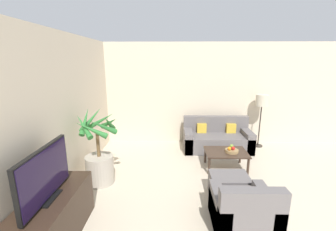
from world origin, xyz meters
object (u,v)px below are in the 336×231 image
object	(u,v)px
apple_red	(233,148)
coffee_table	(226,154)
floor_lamp	(262,103)
tv_console	(51,221)
fruit_bowl	(232,151)
apple_green	(232,146)
armchair	(243,212)
ottoman	(229,186)
sofa_loveseat	(217,139)
television	(45,175)
potted_palm	(99,158)
orange_fruit	(229,149)

from	to	relation	value
apple_red	coffee_table	bearing A→B (deg)	157.18
floor_lamp	apple_red	size ratio (longest dim) A/B	18.09
tv_console	floor_lamp	bearing A→B (deg)	41.45
coffee_table	floor_lamp	bearing A→B (deg)	47.75
fruit_bowl	apple_green	world-z (taller)	apple_green
floor_lamp	coffee_table	bearing A→B (deg)	-132.25
tv_console	armchair	distance (m)	2.47
apple_green	ottoman	distance (m)	1.15
apple_green	sofa_loveseat	bearing A→B (deg)	95.93
television	potted_palm	size ratio (longest dim) A/B	0.72
apple_green	orange_fruit	distance (m)	0.14
television	floor_lamp	size ratio (longest dim) A/B	0.73
apple_red	potted_palm	bearing A→B (deg)	-167.83
orange_fruit	apple_green	bearing A→B (deg)	57.22
apple_red	ottoman	xyz separation A→B (m)	(-0.30, -0.97, -0.28)
potted_palm	fruit_bowl	xyz separation A→B (m)	(2.58, 0.58, -0.08)
potted_palm	fruit_bowl	world-z (taller)	potted_palm
apple_red	armchair	bearing A→B (deg)	-99.89
apple_green	ottoman	xyz separation A→B (m)	(-0.30, -1.07, -0.29)
apple_red	ottoman	bearing A→B (deg)	-107.49
potted_palm	armchair	xyz separation A→B (m)	(2.30, -1.14, -0.23)
tv_console	coffee_table	size ratio (longest dim) A/B	1.63
potted_palm	apple_green	distance (m)	2.68
fruit_bowl	sofa_loveseat	bearing A→B (deg)	94.83
coffee_table	ottoman	size ratio (longest dim) A/B	1.37
armchair	ottoman	size ratio (longest dim) A/B	1.27
floor_lamp	fruit_bowl	distance (m)	1.85
ottoman	sofa_loveseat	bearing A→B (deg)	84.66
armchair	apple_green	bearing A→B (deg)	80.84
apple_green	armchair	xyz separation A→B (m)	(-0.29, -1.81, -0.22)
potted_palm	apple_red	size ratio (longest dim) A/B	18.45
orange_fruit	potted_palm	bearing A→B (deg)	-167.77
sofa_loveseat	television	bearing A→B (deg)	-130.21
fruit_bowl	armchair	world-z (taller)	armchair
potted_palm	fruit_bowl	distance (m)	2.65
sofa_loveseat	orange_fruit	xyz separation A→B (m)	(0.03, -1.12, 0.20)
television	coffee_table	size ratio (longest dim) A/B	1.17
apple_red	armchair	xyz separation A→B (m)	(-0.30, -1.70, -0.22)
fruit_bowl	apple_green	xyz separation A→B (m)	(0.01, 0.08, 0.07)
sofa_loveseat	floor_lamp	world-z (taller)	floor_lamp
potted_palm	armchair	bearing A→B (deg)	-26.42
television	potted_palm	xyz separation A→B (m)	(0.14, 1.45, -0.46)
sofa_loveseat	ottoman	xyz separation A→B (m)	(-0.19, -2.07, -0.08)
floor_lamp	ottoman	world-z (taller)	floor_lamp
tv_console	apple_green	bearing A→B (deg)	37.57
armchair	fruit_bowl	bearing A→B (deg)	80.82
television	orange_fruit	world-z (taller)	television
tv_console	ottoman	bearing A→B (deg)	23.07
sofa_loveseat	apple_red	size ratio (longest dim) A/B	21.94
sofa_loveseat	floor_lamp	size ratio (longest dim) A/B	1.21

